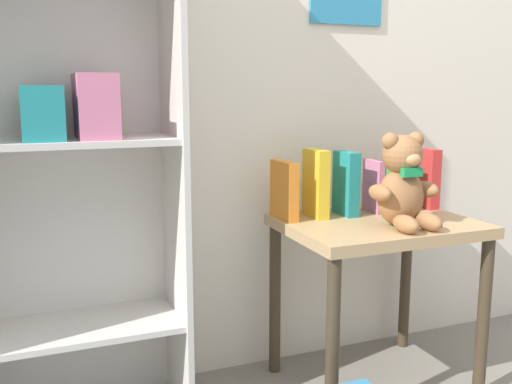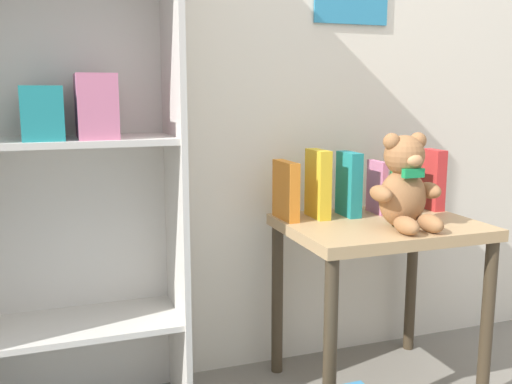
% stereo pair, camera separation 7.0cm
% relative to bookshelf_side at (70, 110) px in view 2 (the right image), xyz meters
% --- Properties ---
extents(wall_back, '(4.80, 0.07, 2.50)m').
position_rel_bookshelf_side_xyz_m(wall_back, '(0.80, 0.16, 0.32)').
color(wall_back, silver).
rests_on(wall_back, ground_plane).
extents(bookshelf_side, '(0.60, 0.30, 1.70)m').
position_rel_bookshelf_side_xyz_m(bookshelf_side, '(0.00, 0.00, 0.00)').
color(bookshelf_side, beige).
rests_on(bookshelf_side, ground_plane).
extents(display_table, '(0.61, 0.47, 0.57)m').
position_rel_bookshelf_side_xyz_m(display_table, '(0.93, -0.16, -0.45)').
color(display_table, tan).
rests_on(display_table, ground_plane).
extents(teddy_bear, '(0.22, 0.20, 0.29)m').
position_rel_bookshelf_side_xyz_m(teddy_bear, '(0.95, -0.25, -0.23)').
color(teddy_bear, '#99663D').
rests_on(teddy_bear, display_table).
extents(book_standing_orange, '(0.04, 0.15, 0.19)m').
position_rel_bookshelf_side_xyz_m(book_standing_orange, '(0.66, -0.02, -0.27)').
color(book_standing_orange, orange).
rests_on(book_standing_orange, display_table).
extents(book_standing_yellow, '(0.04, 0.12, 0.23)m').
position_rel_bookshelf_side_xyz_m(book_standing_yellow, '(0.77, -0.03, -0.25)').
color(book_standing_yellow, gold).
rests_on(book_standing_yellow, display_table).
extents(book_standing_teal, '(0.04, 0.12, 0.21)m').
position_rel_bookshelf_side_xyz_m(book_standing_teal, '(0.88, -0.04, -0.25)').
color(book_standing_teal, teal).
rests_on(book_standing_teal, display_table).
extents(book_standing_pink, '(0.02, 0.11, 0.18)m').
position_rel_bookshelf_side_xyz_m(book_standing_pink, '(0.99, -0.04, -0.27)').
color(book_standing_pink, '#D17093').
rests_on(book_standing_pink, display_table).
extents(book_standing_green, '(0.02, 0.14, 0.19)m').
position_rel_bookshelf_side_xyz_m(book_standing_green, '(1.10, -0.03, -0.26)').
color(book_standing_green, '#33934C').
rests_on(book_standing_green, display_table).
extents(book_standing_red, '(0.04, 0.10, 0.21)m').
position_rel_bookshelf_side_xyz_m(book_standing_red, '(1.21, -0.05, -0.25)').
color(book_standing_red, red).
rests_on(book_standing_red, display_table).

